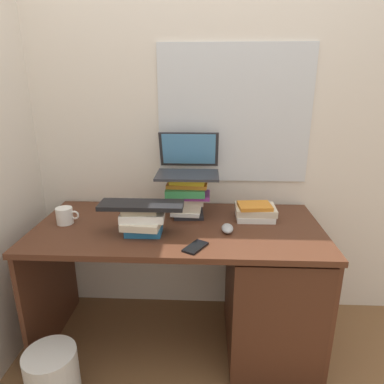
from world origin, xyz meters
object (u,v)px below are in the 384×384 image
Objects in this scene: book_stack_keyboard_riser at (142,220)px; computer_mouse at (227,228)px; book_stack_side at (255,211)px; cell_phone at (195,247)px; wastebasket at (53,378)px; laptop at (188,164)px; book_stack_tall at (187,196)px; desk at (249,284)px; keyboard at (141,205)px; mug at (65,216)px.

book_stack_keyboard_riser is 2.16× the size of computer_mouse.
book_stack_side is 1.65× the size of cell_phone.
laptop is at bearing 47.50° from wastebasket.
desk is at bearing -25.67° from book_stack_tall.
computer_mouse reaches higher than desk.
desk is 1.09m from wastebasket.
cell_phone is (-0.29, -0.23, 0.34)m from desk.
book_stack_side is 0.77× the size of wastebasket.
desk is 14.77× the size of computer_mouse.
book_stack_keyboard_riser is at bearing -174.71° from computer_mouse.
desk is at bearing -33.90° from laptop.
cell_phone reaches higher than wastebasket.
cell_phone is (0.28, -0.15, -0.15)m from keyboard.
book_stack_tall is at bearing 129.37° from cell_phone.
keyboard is at bearing -13.40° from mug.
book_stack_side is at bearing -13.74° from laptop.
keyboard is 0.47m from mug.
keyboard is 0.35m from cell_phone.
laptop reaches higher than computer_mouse.
wastebasket is at bearing -83.50° from mug.
desk is 6.17× the size of book_stack_tall.
cell_phone is at bearing -82.72° from laptop.
laptop is at bearing 55.94° from book_stack_keyboard_riser.
keyboard is (-0.21, -0.25, 0.03)m from book_stack_tall.
computer_mouse reaches higher than wastebasket.
laptop is 0.45m from computer_mouse.
wastebasket is at bearing -138.62° from book_stack_keyboard_riser.
desk is 11.29× the size of cell_phone.
desk is at bearing 7.97° from book_stack_keyboard_riser.
keyboard is 1.43× the size of wastebasket.
keyboard is at bearing -124.24° from laptop.
desk reaches higher than wastebasket.
book_stack_side is 0.50m from cell_phone.
wastebasket is (-0.40, -0.35, -0.67)m from book_stack_keyboard_riser.
book_stack_tall is at bearing 50.05° from book_stack_keyboard_riser.
book_stack_keyboard_riser is 0.64m from book_stack_side.
mug reaches higher than computer_mouse.
desk is 0.76m from laptop.
book_stack_tall reaches higher than book_stack_side.
book_stack_keyboard_riser is 0.44m from computer_mouse.
keyboard is at bearing -159.52° from book_stack_side.
book_stack_tall is at bearing 12.47° from mug.
keyboard reaches higher than book_stack_side.
desk is 0.61m from book_stack_tall.
laptop is 3.35× the size of computer_mouse.
wastebasket is at bearing -150.06° from book_stack_side.
book_stack_side is at bearing -4.12° from book_stack_tall.
book_stack_keyboard_riser is at bearing -124.06° from laptop.
book_stack_tall is (-0.36, 0.17, 0.46)m from desk.
book_stack_keyboard_riser is 0.77× the size of wastebasket.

